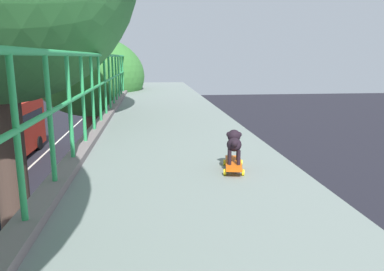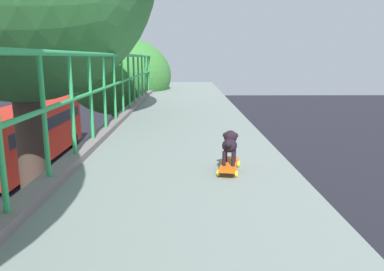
{
  "view_description": "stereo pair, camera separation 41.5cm",
  "coord_description": "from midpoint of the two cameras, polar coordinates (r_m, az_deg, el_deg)",
  "views": [
    {
      "loc": [
        0.59,
        -2.38,
        6.32
      ],
      "look_at": [
        1.06,
        1.69,
        5.45
      ],
      "focal_mm": 34.44,
      "sensor_mm": 36.0,
      "label": 1
    },
    {
      "loc": [
        1.01,
        -2.41,
        6.32
      ],
      "look_at": [
        1.06,
        1.69,
        5.45
      ],
      "focal_mm": 34.44,
      "sensor_mm": 36.0,
      "label": 2
    }
  ],
  "objects": [
    {
      "name": "overpass_deck",
      "position": [
        2.74,
        -3.41,
        -16.77
      ],
      "size": [
        2.43,
        29.82,
        0.36
      ],
      "color": "gray",
      "rests_on": "bridge_pier"
    },
    {
      "name": "green_railing",
      "position": [
        2.74,
        -28.88,
        -7.12
      ],
      "size": [
        0.2,
        28.33,
        1.2
      ],
      "color": "slate",
      "rests_on": "overpass_deck"
    },
    {
      "name": "roadside_tree_far",
      "position": [
        13.79,
        -16.34,
        8.3
      ],
      "size": [
        3.85,
        3.85,
        7.09
      ],
      "color": "brown",
      "rests_on": "ground"
    },
    {
      "name": "toy_skateboard",
      "position": [
        3.78,
        3.32,
        -4.44
      ],
      "size": [
        0.28,
        0.55,
        0.09
      ],
      "color": "#E8590F",
      "rests_on": "overpass_deck"
    },
    {
      "name": "small_dog",
      "position": [
        3.74,
        3.4,
        -1.11
      ],
      "size": [
        0.19,
        0.34,
        0.32
      ],
      "color": "black",
      "rests_on": "toy_skateboard"
    }
  ]
}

